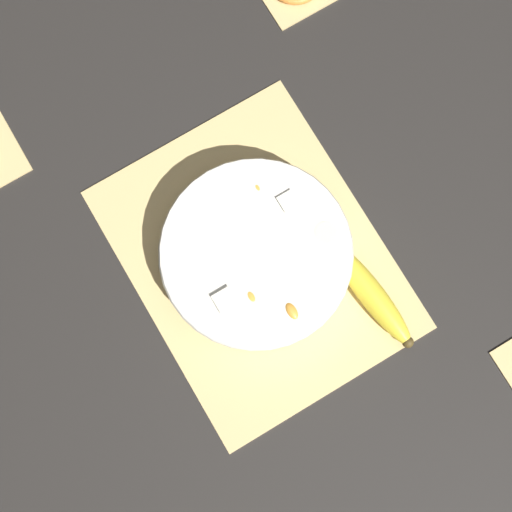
# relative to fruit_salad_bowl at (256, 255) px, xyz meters

# --- Properties ---
(ground_plane) EXTENTS (6.00, 6.00, 0.00)m
(ground_plane) POSITION_rel_fruit_salad_bowl_xyz_m (-0.00, 0.00, -0.04)
(ground_plane) COLOR black
(bamboo_mat_center) EXTENTS (0.45, 0.35, 0.01)m
(bamboo_mat_center) POSITION_rel_fruit_salad_bowl_xyz_m (-0.00, 0.00, -0.04)
(bamboo_mat_center) COLOR #D6B775
(bamboo_mat_center) RESTS_ON ground_plane
(fruit_salad_bowl) EXTENTS (0.28, 0.28, 0.07)m
(fruit_salad_bowl) POSITION_rel_fruit_salad_bowl_xyz_m (0.00, 0.00, 0.00)
(fruit_salad_bowl) COLOR silver
(fruit_salad_bowl) RESTS_ON bamboo_mat_center
(whole_banana) EXTENTS (0.19, 0.05, 0.04)m
(whole_banana) POSITION_rel_fruit_salad_bowl_xyz_m (0.14, 0.12, -0.02)
(whole_banana) COLOR yellow
(whole_banana) RESTS_ON bamboo_mat_center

